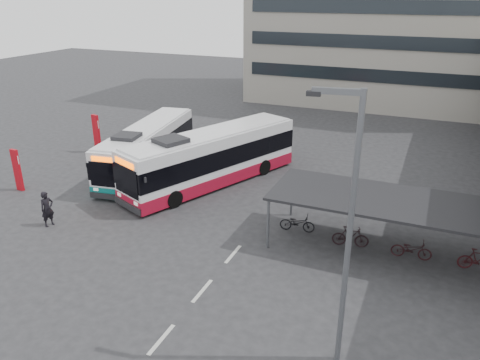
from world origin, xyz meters
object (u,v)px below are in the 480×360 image
at_px(bus_teal, 148,148).
at_px(lamp_post, 347,221).
at_px(bus_main, 212,158).
at_px(pedestrian, 47,209).

height_order(bus_teal, lamp_post, lamp_post).
xyz_separation_m(bus_main, bus_teal, (-4.89, 0.48, -0.15)).
height_order(bus_main, lamp_post, lamp_post).
height_order(bus_main, bus_teal, bus_main).
xyz_separation_m(bus_teal, pedestrian, (-0.19, -8.68, -0.55)).
distance_m(bus_main, pedestrian, 9.68).
bearing_deg(bus_main, lamp_post, -26.14).
relative_size(bus_teal, lamp_post, 1.25).
bearing_deg(pedestrian, lamp_post, -85.50).
xyz_separation_m(bus_teal, lamp_post, (14.99, -12.16, 3.50)).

